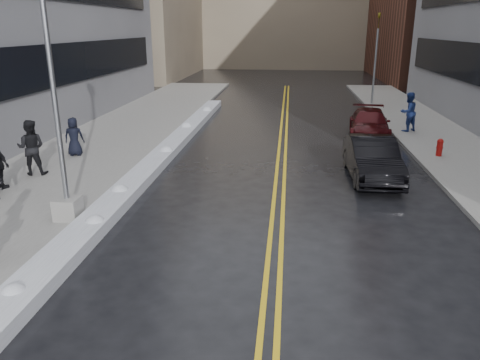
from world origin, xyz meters
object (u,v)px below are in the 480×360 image
(pedestrian_b, at_px, (31,147))
(car_black, at_px, (372,159))
(car_maroon, at_px, (369,124))
(pedestrian_c, at_px, (74,137))
(fire_hydrant, at_px, (440,146))
(pedestrian_east, at_px, (408,112))
(lamppost, at_px, (59,135))
(traffic_signal, at_px, (376,56))

(pedestrian_b, xyz_separation_m, car_black, (12.18, 1.24, -0.40))
(car_maroon, bearing_deg, car_black, -91.82)
(pedestrian_b, xyz_separation_m, pedestrian_c, (0.35, 2.68, -0.20))
(pedestrian_c, relative_size, car_black, 0.35)
(pedestrian_c, relative_size, car_maroon, 0.34)
(fire_hydrant, xyz_separation_m, pedestrian_b, (-15.41, -4.16, 0.60))
(pedestrian_east, xyz_separation_m, car_maroon, (-2.04, -0.93, -0.46))
(pedestrian_c, bearing_deg, fire_hydrant, 174.44)
(fire_hydrant, xyz_separation_m, pedestrian_east, (-0.21, 4.87, 0.59))
(pedestrian_b, height_order, pedestrian_east, pedestrian_b)
(lamppost, xyz_separation_m, fire_hydrant, (12.30, 8.00, -1.98))
(fire_hydrant, xyz_separation_m, car_maroon, (-2.26, 3.93, 0.13))
(pedestrian_c, height_order, pedestrian_east, pedestrian_east)
(car_black, xyz_separation_m, car_maroon, (0.97, 6.85, -0.07))
(car_black, bearing_deg, car_maroon, 80.85)
(car_black, bearing_deg, pedestrian_b, -175.33)
(fire_hydrant, distance_m, car_black, 4.35)
(pedestrian_east, relative_size, car_maroon, 0.43)
(pedestrian_b, bearing_deg, car_maroon, -160.05)
(fire_hydrant, relative_size, car_maroon, 0.16)
(traffic_signal, distance_m, pedestrian_c, 21.39)
(traffic_signal, relative_size, pedestrian_east, 3.03)
(pedestrian_east, distance_m, car_black, 8.36)
(traffic_signal, bearing_deg, fire_hydrant, -87.95)
(traffic_signal, xyz_separation_m, car_maroon, (-1.76, -10.07, -2.73))
(lamppost, relative_size, car_black, 1.69)
(car_black, distance_m, car_maroon, 6.92)
(traffic_signal, height_order, car_maroon, traffic_signal)
(traffic_signal, relative_size, pedestrian_c, 3.77)
(pedestrian_b, distance_m, pedestrian_east, 17.67)
(lamppost, bearing_deg, pedestrian_b, 128.96)
(pedestrian_c, relative_size, pedestrian_east, 0.80)
(pedestrian_c, xyz_separation_m, car_maroon, (12.80, 5.41, -0.27))
(traffic_signal, height_order, pedestrian_b, traffic_signal)
(traffic_signal, relative_size, car_maroon, 1.29)
(car_black, bearing_deg, pedestrian_east, 67.74)
(pedestrian_b, distance_m, pedestrian_c, 2.71)
(lamppost, xyz_separation_m, pedestrian_b, (-3.11, 3.84, -1.39))
(pedestrian_b, xyz_separation_m, pedestrian_east, (15.19, 9.02, -0.01))
(pedestrian_b, bearing_deg, pedestrian_east, -160.94)
(lamppost, xyz_separation_m, traffic_signal, (11.80, 22.00, 0.87))
(fire_hydrant, bearing_deg, pedestrian_c, -174.38)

